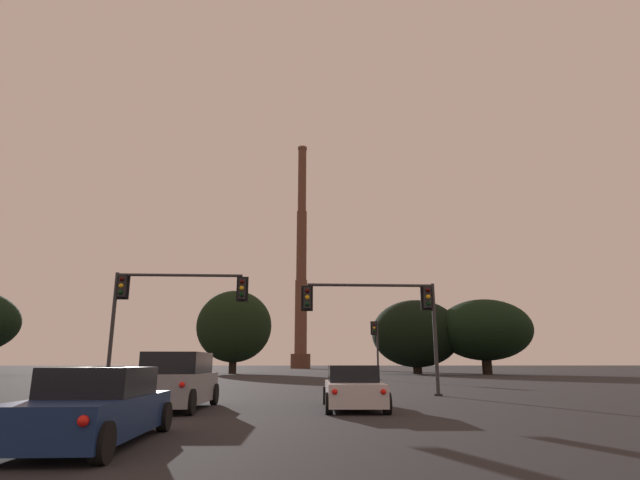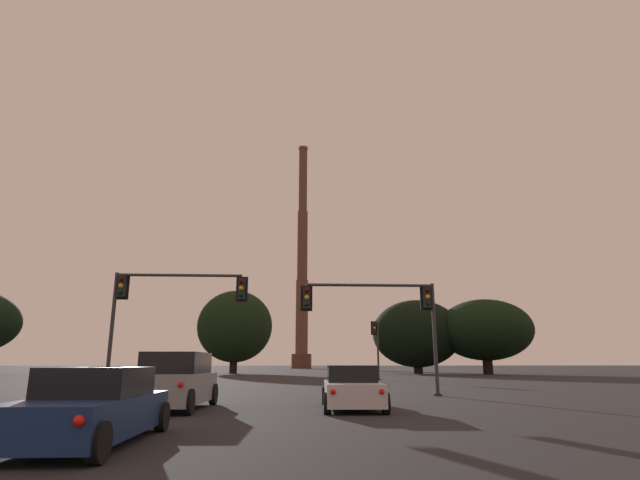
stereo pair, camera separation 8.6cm
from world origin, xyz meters
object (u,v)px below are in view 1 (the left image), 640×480
at_px(suv_left_lane_front, 177,382).
at_px(smokestack, 301,276).
at_px(traffic_light_far_right, 376,341).
at_px(sedan_right_lane_front, 353,388).
at_px(traffic_light_overhead_left, 161,300).
at_px(sedan_left_lane_second, 95,408).
at_px(traffic_light_overhead_right, 388,308).

bearing_deg(suv_left_lane_front, smokestack, 89.03).
distance_m(suv_left_lane_front, traffic_light_far_right, 30.80).
xyz_separation_m(traffic_light_far_right, smokestack, (-5.24, 92.80, 21.72)).
xyz_separation_m(sedan_right_lane_front, traffic_light_overhead_left, (-8.50, 6.92, 3.81)).
height_order(suv_left_lane_front, sedan_left_lane_second, suv_left_lane_front).
relative_size(suv_left_lane_front, sedan_left_lane_second, 1.05).
bearing_deg(smokestack, traffic_light_far_right, -86.77).
bearing_deg(traffic_light_overhead_left, traffic_light_far_right, 56.83).
relative_size(sedan_left_lane_second, traffic_light_overhead_left, 0.72).
bearing_deg(traffic_light_far_right, sedan_right_lane_front, -101.12).
bearing_deg(suv_left_lane_front, traffic_light_far_right, 69.88).
bearing_deg(sedan_left_lane_second, traffic_light_overhead_right, 58.83).
distance_m(suv_left_lane_front, sedan_right_lane_front, 5.97).
height_order(suv_left_lane_front, smokestack, smokestack).
xyz_separation_m(traffic_light_far_right, traffic_light_overhead_right, (-3.06, -22.01, 0.62)).
relative_size(suv_left_lane_front, sedan_right_lane_front, 1.04).
bearing_deg(sedan_left_lane_second, sedan_right_lane_front, 51.58).
relative_size(sedan_right_lane_front, traffic_light_overhead_right, 0.71).
xyz_separation_m(traffic_light_far_right, traffic_light_overhead_left, (-14.09, -21.57, 0.99)).
bearing_deg(sedan_left_lane_second, suv_left_lane_front, 90.89).
xyz_separation_m(sedan_left_lane_second, traffic_light_far_right, (11.47, 35.84, 2.82)).
distance_m(sedan_left_lane_second, smokestack, 131.11).
xyz_separation_m(sedan_left_lane_second, traffic_light_overhead_left, (-2.63, 14.28, 3.81)).
xyz_separation_m(sedan_left_lane_second, sedan_right_lane_front, (5.87, 7.36, 0.00)).
xyz_separation_m(sedan_right_lane_front, traffic_light_far_right, (5.60, 28.48, 2.82)).
height_order(suv_left_lane_front, sedan_right_lane_front, suv_left_lane_front).
bearing_deg(traffic_light_far_right, smokestack, 93.23).
distance_m(traffic_light_overhead_left, traffic_light_overhead_right, 11.05).
bearing_deg(traffic_light_overhead_right, suv_left_lane_front, -142.98).
distance_m(suv_left_lane_front, sedan_left_lane_second, 7.42).
bearing_deg(traffic_light_overhead_right, sedan_left_lane_second, -121.31).
xyz_separation_m(suv_left_lane_front, smokestack, (6.33, 121.23, 24.31)).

